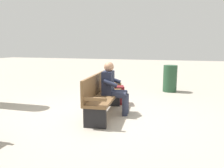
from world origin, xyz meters
TOP-DOWN VIEW (x-y plane):
  - ground_plane at (0.00, 0.00)m, footprint 40.00×40.00m
  - bench_near at (0.01, -0.07)m, footprint 1.84×0.68m
  - person_seated at (-0.17, 0.14)m, footprint 0.60×0.60m
  - backpack at (-1.07, 0.02)m, footprint 0.42×0.38m
  - trash_bin at (-3.13, 1.22)m, footprint 0.46×0.46m

SIDE VIEW (x-z plane):
  - ground_plane at x=0.00m, z-range 0.00..0.00m
  - backpack at x=-1.07m, z-range 0.00..0.47m
  - trash_bin at x=-3.13m, z-range 0.00..0.89m
  - bench_near at x=0.01m, z-range 0.01..0.91m
  - person_seated at x=-0.17m, z-range 0.04..1.22m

